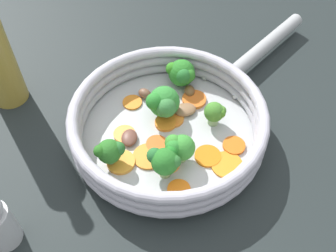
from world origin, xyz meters
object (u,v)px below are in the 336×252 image
object	(u,v)px
carrot_slice_5	(148,156)
broccoli_floret_4	(179,147)
carrot_slice_2	(157,144)
broccoli_floret_0	(165,161)
mushroom_piece_2	(189,91)
carrot_slice_0	(132,102)
mushroom_piece_0	(185,110)
carrot_slice_9	(124,134)
carrot_slice_3	(194,99)
carrot_slice_4	(168,163)
broccoli_floret_3	(215,113)
mushroom_piece_3	(145,93)
broccoli_floret_2	(182,73)
carrot_slice_8	(208,156)
broccoli_floret_5	(164,103)
carrot_slice_1	(234,146)
carrot_slice_10	(121,162)
carrot_slice_11	(227,165)
carrot_slice_7	(179,190)
broccoli_floret_1	(110,151)
mushroom_piece_1	(129,138)
skillet	(168,135)
carrot_slice_12	(165,123)

from	to	relation	value
carrot_slice_5	broccoli_floret_4	distance (m)	0.05
carrot_slice_2	broccoli_floret_0	xyz separation A→B (m)	(-0.04, -0.02, 0.03)
carrot_slice_2	mushroom_piece_2	size ratio (longest dim) A/B	1.42
carrot_slice_0	broccoli_floret_4	world-z (taller)	broccoli_floret_4
mushroom_piece_0	carrot_slice_9	bearing A→B (deg)	132.16
carrot_slice_3	mushroom_piece_2	bearing A→B (deg)	40.12
mushroom_piece_2	mushroom_piece_0	bearing A→B (deg)	-176.86
carrot_slice_5	broccoli_floret_4	size ratio (longest dim) A/B	0.94
carrot_slice_4	mushroom_piece_2	size ratio (longest dim) A/B	1.47
carrot_slice_4	broccoli_floret_3	xyz separation A→B (m)	(0.09, -0.05, 0.02)
carrot_slice_3	mushroom_piece_3	xyz separation A→B (m)	(-0.01, 0.08, 0.00)
broccoli_floret_2	carrot_slice_8	bearing A→B (deg)	-151.39
carrot_slice_3	broccoli_floret_5	xyz separation A→B (m)	(-0.04, 0.04, 0.03)
carrot_slice_1	broccoli_floret_2	world-z (taller)	broccoli_floret_2
carrot_slice_5	broccoli_floret_0	world-z (taller)	broccoli_floret_0
broccoli_floret_3	carrot_slice_2	bearing A→B (deg)	131.10
carrot_slice_2	carrot_slice_4	distance (m)	0.04
carrot_slice_10	carrot_slice_1	bearing A→B (deg)	-64.62
carrot_slice_1	carrot_slice_11	xyz separation A→B (m)	(-0.03, 0.00, -0.00)
carrot_slice_9	carrot_slice_7	bearing A→B (deg)	-124.73
carrot_slice_3	broccoli_floret_1	world-z (taller)	broccoli_floret_1
carrot_slice_3	broccoli_floret_3	distance (m)	0.06
carrot_slice_10	mushroom_piece_1	bearing A→B (deg)	2.29
broccoli_floret_2	mushroom_piece_2	distance (m)	0.03
carrot_slice_10	carrot_slice_3	bearing A→B (deg)	-26.66
skillet	carrot_slice_12	distance (m)	0.02
broccoli_floret_4	mushroom_piece_3	size ratio (longest dim) A/B	2.16
carrot_slice_3	broccoli_floret_5	distance (m)	0.06
carrot_slice_8	carrot_slice_11	distance (m)	0.03
carrot_slice_5	mushroom_piece_1	distance (m)	0.04
carrot_slice_2	carrot_slice_11	world-z (taller)	same
carrot_slice_8	broccoli_floret_2	distance (m)	0.15
carrot_slice_0	broccoli_floret_5	bearing A→B (deg)	-104.17
mushroom_piece_1	mushroom_piece_2	size ratio (longest dim) A/B	1.40
broccoli_floret_5	mushroom_piece_2	world-z (taller)	broccoli_floret_5
carrot_slice_9	broccoli_floret_0	xyz separation A→B (m)	(-0.05, -0.07, 0.03)
carrot_slice_11	mushroom_piece_3	bearing A→B (deg)	57.36
carrot_slice_0	mushroom_piece_0	world-z (taller)	mushroom_piece_0
carrot_slice_11	carrot_slice_8	bearing A→B (deg)	75.63
broccoli_floret_2	mushroom_piece_3	distance (m)	0.07
broccoli_floret_2	mushroom_piece_2	xyz separation A→B (m)	(-0.02, -0.02, -0.02)
carrot_slice_9	broccoli_floret_5	world-z (taller)	broccoli_floret_5
carrot_slice_0	carrot_slice_11	world-z (taller)	same
carrot_slice_8	mushroom_piece_2	distance (m)	0.12
carrot_slice_12	broccoli_floret_5	distance (m)	0.03
carrot_slice_7	carrot_slice_9	distance (m)	0.12
carrot_slice_2	broccoli_floret_1	size ratio (longest dim) A/B	0.69
broccoli_floret_3	carrot_slice_12	bearing A→B (deg)	106.83
broccoli_floret_2	broccoli_floret_5	world-z (taller)	broccoli_floret_5
carrot_slice_12	mushroom_piece_0	bearing A→B (deg)	-36.08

